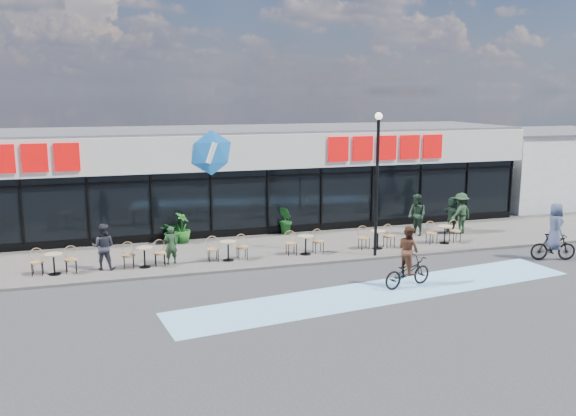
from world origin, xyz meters
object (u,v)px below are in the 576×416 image
Objects in this scene: lamp_post at (377,172)px; potted_plant_left at (172,231)px; potted_plant_mid at (182,228)px; potted_plant_right at (286,220)px; patron_left at (171,245)px; pedestrian_c at (461,213)px; patron_right at (103,247)px; pedestrian_b at (452,215)px; pedestrian_a at (417,215)px; cyclist_b at (554,237)px; cyclist_a at (408,264)px.

potted_plant_left is at bearing 150.25° from lamp_post.
potted_plant_mid is 4.58m from potted_plant_right.
potted_plant_left is at bearing -110.48° from patron_left.
lamp_post is 6.09m from pedestrian_c.
patron_right is (-3.13, -3.14, 0.19)m from potted_plant_mid.
patron_left is at bearing -161.85° from patron_right.
patron_left is 0.86× the size of pedestrian_b.
patron_right is at bearing -131.02° from potted_plant_left.
potted_plant_left is 0.65× the size of patron_right.
lamp_post reaches higher than pedestrian_b.
patron_left is 0.84× the size of patron_right.
pedestrian_a is (10.01, -1.65, 0.27)m from potted_plant_mid.
pedestrian_a is 5.75m from cyclist_b.
potted_plant_right is at bearing -120.13° from pedestrian_a.
pedestrian_b is 0.73× the size of cyclist_b.
patron_right is at bearing -13.27° from pedestrian_c.
cyclist_a reaches higher than patron_right.
potted_plant_mid is at bearing 4.03° from potted_plant_left.
pedestrian_a reaches higher than potted_plant_right.
patron_left is at bearing -104.35° from potted_plant_mid.
pedestrian_b is at bearing 105.91° from cyclist_b.
pedestrian_c reaches higher than pedestrian_b.
patron_left is 0.77× the size of pedestrian_a.
cyclist_b is at bearing -169.57° from pedestrian_b.
potted_plant_right is 6.27m from patron_left.
potted_plant_mid is 1.02× the size of potted_plant_right.
lamp_post is at bearing -169.40° from patron_right.
pedestrian_c is (5.16, 2.28, -2.31)m from lamp_post.
pedestrian_c is at bearing 70.83° from pedestrian_a.
cyclist_b is at bearing -19.50° from lamp_post.
patron_left is (-0.79, -3.08, 0.06)m from potted_plant_mid.
potted_plant_right is 0.69× the size of pedestrian_a.
pedestrian_c is at bearing -15.63° from potted_plant_right.
potted_plant_mid is 0.70× the size of pedestrian_c.
pedestrian_b is 0.39m from pedestrian_c.
pedestrian_c is (12.44, -1.88, 0.37)m from potted_plant_left.
potted_plant_mid is (0.43, 0.03, 0.10)m from potted_plant_left.
potted_plant_right is at bearing 2.26° from potted_plant_left.
potted_plant_mid is at bearing 148.55° from lamp_post.
lamp_post reaches higher than pedestrian_a.
lamp_post is at bearing 82.21° from cyclist_a.
potted_plant_right is (5.00, 0.20, 0.09)m from potted_plant_left.
patron_right is (-9.99, 1.05, -2.39)m from lamp_post.
pedestrian_a is at bearing -18.49° from potted_plant_right.
patron_right is (-2.71, -3.11, 0.29)m from potted_plant_left.
lamp_post reaches higher than pedestrian_c.
pedestrian_c is at bearing -8.61° from potted_plant_left.
lamp_post reaches higher than potted_plant_left.
pedestrian_b is at bearing -157.49° from patron_right.
cyclist_b is at bearing 86.64° from pedestrian_c.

